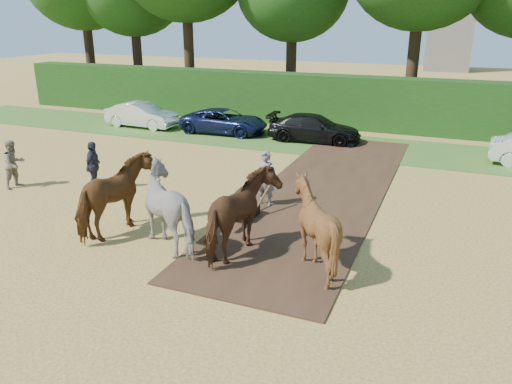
{
  "coord_description": "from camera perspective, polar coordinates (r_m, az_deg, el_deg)",
  "views": [
    {
      "loc": [
        5.84,
        -10.57,
        6.33
      ],
      "look_at": [
        0.65,
        2.22,
        1.4
      ],
      "focal_mm": 35.0,
      "sensor_mm": 36.0,
      "label": 1
    }
  ],
  "objects": [
    {
      "name": "spectator_far",
      "position": [
        19.74,
        -18.08,
        2.82
      ],
      "size": [
        0.76,
        1.19,
        1.89
      ],
      "primitive_type": "imported",
      "rotation": [
        0.0,
        0.0,
        1.87
      ],
      "color": "#282836",
      "rests_on": "ground"
    },
    {
      "name": "earth_strip",
      "position": [
        19.17,
        7.74,
        0.26
      ],
      "size": [
        4.5,
        17.0,
        0.05
      ],
      "primitive_type": "cube",
      "color": "#472D1C",
      "rests_on": "ground"
    },
    {
      "name": "grass_verge",
      "position": [
        26.03,
        8.47,
        5.39
      ],
      "size": [
        50.0,
        5.0,
        0.03
      ],
      "primitive_type": "cube",
      "color": "#38601E",
      "rests_on": "ground"
    },
    {
      "name": "hedgerow",
      "position": [
        30.04,
        10.73,
        10.06
      ],
      "size": [
        46.0,
        1.6,
        3.0
      ],
      "primitive_type": "cube",
      "color": "#14380F",
      "rests_on": "ground"
    },
    {
      "name": "spectator_near",
      "position": [
        21.24,
        -25.91,
        2.9
      ],
      "size": [
        0.8,
        0.98,
        1.86
      ],
      "primitive_type": "imported",
      "rotation": [
        0.0,
        0.0,
        1.46
      ],
      "color": "#9E927C",
      "rests_on": "ground"
    },
    {
      "name": "parked_cars",
      "position": [
        25.7,
        12.14,
        6.55
      ],
      "size": [
        31.49,
        2.98,
        1.46
      ],
      "color": "white",
      "rests_on": "ground"
    },
    {
      "name": "ground",
      "position": [
        13.63,
        -6.12,
        -8.13
      ],
      "size": [
        120.0,
        120.0,
        0.0
      ],
      "primitive_type": "plane",
      "color": "gold",
      "rests_on": "ground"
    },
    {
      "name": "plough_team",
      "position": [
        13.99,
        -5.21,
        -2.07
      ],
      "size": [
        7.84,
        5.52,
        2.36
      ],
      "color": "brown",
      "rests_on": "ground"
    }
  ]
}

